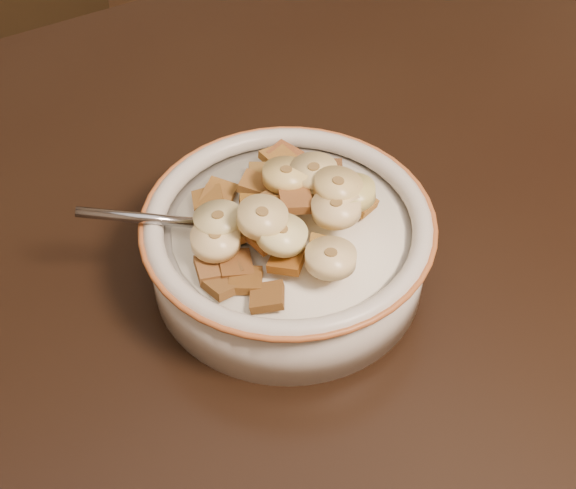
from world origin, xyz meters
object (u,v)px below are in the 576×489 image
cereal_bowl (288,253)px  spoon (243,227)px  chair (51,118)px  table (381,326)px

cereal_bowl → spoon: 0.04m
cereal_bowl → chair: bearing=90.3°
table → spoon: bearing=133.0°
table → cereal_bowl: 0.08m
table → spoon: (-0.07, 0.07, 0.07)m
table → chair: 0.81m
cereal_bowl → spoon: spoon is taller
table → spoon: 0.12m
cereal_bowl → spoon: size_ratio=4.17×
table → chair: (-0.04, 0.75, -0.31)m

